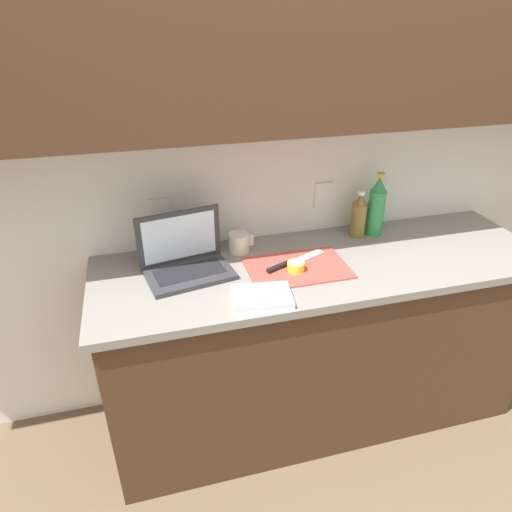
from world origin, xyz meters
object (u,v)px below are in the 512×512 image
object	(u,v)px
knife	(286,264)
bottle_oil_tall	(359,216)
laptop	(185,259)
bottle_green_soda	(376,207)
measuring_cup	(239,243)
lemon_half_cut	(296,266)
cutting_board	(297,268)

from	to	relation	value
knife	bottle_oil_tall	distance (m)	0.47
laptop	knife	size ratio (longest dim) A/B	1.29
bottle_green_soda	bottle_oil_tall	xyz separation A→B (m)	(-0.09, -0.00, -0.04)
knife	bottle_oil_tall	xyz separation A→B (m)	(0.42, 0.20, 0.09)
laptop	measuring_cup	distance (m)	0.27
laptop	lemon_half_cut	size ratio (longest dim) A/B	5.27
cutting_board	lemon_half_cut	bearing A→B (deg)	-126.15
laptop	cutting_board	size ratio (longest dim) A/B	0.91
laptop	lemon_half_cut	xyz separation A→B (m)	(0.43, -0.12, -0.03)
lemon_half_cut	bottle_oil_tall	world-z (taller)	bottle_oil_tall
bottle_green_soda	measuring_cup	distance (m)	0.67
cutting_board	bottle_oil_tall	distance (m)	0.45
lemon_half_cut	bottle_green_soda	size ratio (longest dim) A/B	0.24
bottle_green_soda	knife	bearing A→B (deg)	-158.49
cutting_board	knife	world-z (taller)	knife
measuring_cup	bottle_green_soda	bearing A→B (deg)	0.82
knife	bottle_green_soda	size ratio (longest dim) A/B	0.98
laptop	bottle_green_soda	size ratio (longest dim) A/B	1.26
cutting_board	laptop	bearing A→B (deg)	167.09
lemon_half_cut	measuring_cup	xyz separation A→B (m)	(-0.18, 0.23, 0.02)
bottle_green_soda	cutting_board	bearing A→B (deg)	-154.25
knife	lemon_half_cut	bearing A→B (deg)	-82.11
bottle_green_soda	bottle_oil_tall	bearing A→B (deg)	-180.00
laptop	cutting_board	world-z (taller)	laptop
cutting_board	lemon_half_cut	size ratio (longest dim) A/B	5.79
laptop	cutting_board	bearing A→B (deg)	-23.39
lemon_half_cut	bottle_oil_tall	size ratio (longest dim) A/B	0.32
laptop	cutting_board	xyz separation A→B (m)	(0.45, -0.10, -0.05)
bottle_green_soda	measuring_cup	bearing A→B (deg)	-179.18
lemon_half_cut	bottle_oil_tall	distance (m)	0.47
laptop	measuring_cup	world-z (taller)	laptop
bottle_oil_tall	measuring_cup	world-z (taller)	bottle_oil_tall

